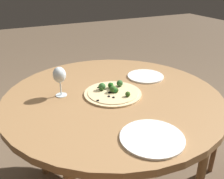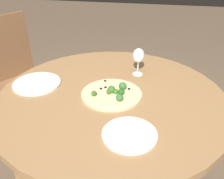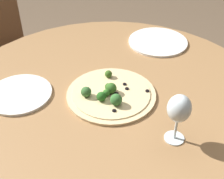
# 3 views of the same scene
# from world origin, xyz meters

# --- Properties ---
(dining_table) EXTENTS (1.23, 1.23, 0.75)m
(dining_table) POSITION_xyz_m (0.00, 0.00, 0.69)
(dining_table) COLOR olive
(dining_table) RESTS_ON ground_plane
(pizza) EXTENTS (0.32, 0.32, 0.06)m
(pizza) POSITION_xyz_m (0.00, -0.01, 0.76)
(pizza) COLOR #DBBC89
(pizza) RESTS_ON dining_table
(wine_glass) EXTENTS (0.07, 0.07, 0.17)m
(wine_glass) POSITION_xyz_m (0.27, -0.11, 0.87)
(wine_glass) COLOR silver
(wine_glass) RESTS_ON dining_table
(plate_near) EXTENTS (0.24, 0.24, 0.01)m
(plate_near) POSITION_xyz_m (-0.31, -0.14, 0.75)
(plate_near) COLOR white
(plate_near) RESTS_ON dining_table
(plate_far) EXTENTS (0.27, 0.27, 0.01)m
(plate_far) POSITION_xyz_m (0.03, 0.44, 0.75)
(plate_far) COLOR white
(plate_far) RESTS_ON dining_table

